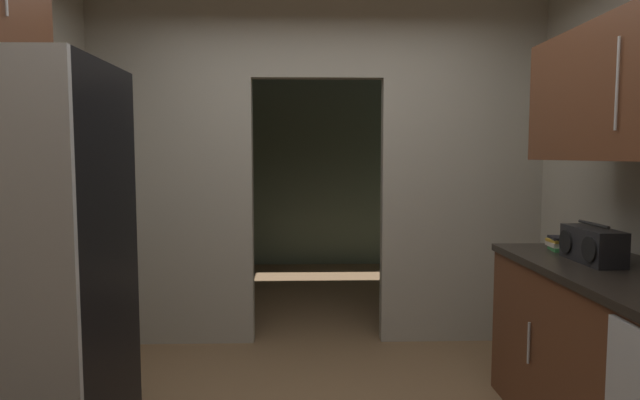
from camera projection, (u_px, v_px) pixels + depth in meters
name	position (u px, v px, depth m)	size (l,w,h in m)	color
kitchen_partition	(319.00, 154.00, 4.08)	(3.46, 0.12, 2.75)	#ADA899
adjoining_room_shell	(314.00, 163.00, 6.13)	(3.46, 3.05, 2.75)	slate
refrigerator	(16.00, 283.00, 2.23)	(0.80, 0.73, 1.85)	black
boombox	(592.00, 245.00, 2.70)	(0.16, 0.39, 0.21)	black
book_stack	(560.00, 244.00, 3.05)	(0.14, 0.16, 0.08)	#388C47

